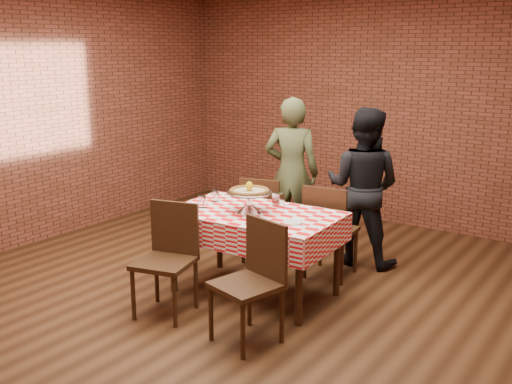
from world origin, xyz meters
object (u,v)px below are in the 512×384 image
Objects in this scene: table at (254,253)px; diner_olive at (292,173)px; pizza_stand at (249,202)px; chair_near_right at (246,284)px; pizza at (249,191)px; chair_near_left at (164,262)px; chair_far_left at (265,218)px; water_glass_left at (202,202)px; condiment_caddy at (278,200)px; water_glass_right at (215,196)px; diner_black at (363,187)px; chair_far_right at (331,230)px.

table is 1.47m from diner_olive.
pizza_stand is 0.44× the size of chair_near_right.
chair_near_left is (-0.32, -0.75, -0.48)m from pizza.
chair_far_left is (-0.41, 0.78, 0.07)m from table.
chair_near_left is at bearing 76.68° from chair_far_left.
water_glass_left is 0.68m from condiment_caddy.
chair_far_left reaches higher than water_glass_right.
chair_near_right is at bearing -64.35° from condiment_caddy.
water_glass_right is 0.12× the size of chair_far_left.
water_glass_left is at bearing 67.96° from diner_olive.
chair_near_right is 1.03× the size of chair_far_left.
table is 0.91× the size of diner_black.
table is 3.58× the size of pizza_stand.
condiment_caddy reaches higher than water_glass_left.
water_glass_left is (-0.47, -0.15, 0.44)m from table.
water_glass_left is 0.06× the size of diner_olive.
water_glass_left is at bearing -162.69° from table.
pizza_stand is 0.97m from chair_far_right.
pizza_stand reaches higher than condiment_caddy.
pizza_stand is 0.24× the size of diner_olive.
water_glass_left is at bearing 42.25° from chair_far_right.
diner_olive is at bearing 120.60° from condiment_caddy.
chair_far_left is at bearing 77.75° from chair_near_left.
chair_far_left is 0.98× the size of chair_far_right.
table is 0.47m from pizza_stand.
pizza_stand reaches higher than water_glass_right.
pizza_stand reaches higher than table.
table is 1.58× the size of chair_far_right.
table is 0.89m from chair_far_left.
condiment_caddy is at bearing 63.53° from diner_black.
water_glass_right is 1.36m from chair_near_right.
chair_far_right is at bearing 163.75° from chair_far_left.
diner_olive reaches higher than chair_near_left.
chair_near_left is 0.83m from chair_near_right.
chair_far_right is (0.77, -0.01, 0.01)m from chair_far_left.
pizza_stand is at bearing 138.27° from chair_near_right.
pizza_stand is 3.26× the size of condiment_caddy.
pizza is at bearing -14.02° from water_glass_right.
pizza_stand is 0.45× the size of chair_far_left.
chair_near_left is 2.15m from diner_olive.
pizza is 3.28× the size of water_glass_right.
diner_olive reaches higher than diner_black.
diner_olive is (-0.03, 0.55, 0.38)m from chair_far_left.
water_glass_left is 1.19m from chair_near_right.
pizza is 0.22× the size of diner_black.
pizza_stand reaches higher than chair_near_right.
chair_near_right reaches higher than water_glass_left.
table is 1.57× the size of chair_near_right.
chair_near_left reaches higher than condiment_caddy.
water_glass_left is 0.12× the size of chair_far_left.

